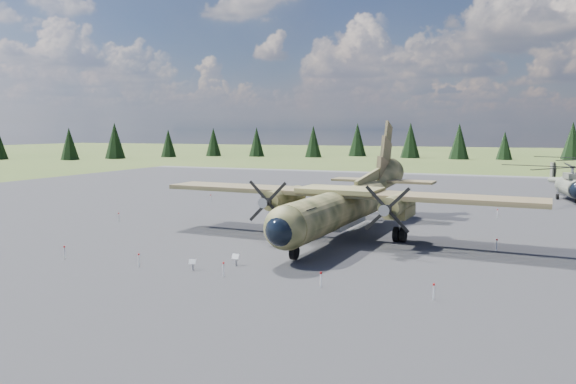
% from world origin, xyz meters
% --- Properties ---
extents(ground, '(500.00, 500.00, 0.00)m').
position_xyz_m(ground, '(0.00, 0.00, 0.00)').
color(ground, '#4E5B28').
rests_on(ground, ground).
extents(apron, '(120.00, 120.00, 0.04)m').
position_xyz_m(apron, '(0.00, 10.00, 0.00)').
color(apron, '#5C5C61').
rests_on(apron, ground).
extents(transport_plane, '(30.34, 27.56, 10.00)m').
position_xyz_m(transport_plane, '(4.87, 1.38, 2.87)').
color(transport_plane, '#393C21').
rests_on(transport_plane, ground).
extents(helicopter_near, '(19.16, 20.74, 4.21)m').
position_xyz_m(helicopter_near, '(23.63, 33.35, 2.98)').
color(helicopter_near, gray).
rests_on(helicopter_near, ground).
extents(info_placard_left, '(0.47, 0.28, 0.69)m').
position_xyz_m(info_placard_left, '(-0.46, -12.93, 0.46)').
color(info_placard_left, gray).
rests_on(info_placard_left, ground).
extents(info_placard_right, '(0.49, 0.23, 0.75)m').
position_xyz_m(info_placard_right, '(1.43, -10.89, 0.50)').
color(info_placard_right, gray).
rests_on(info_placard_right, ground).
extents(barrier_fence, '(33.12, 29.62, 0.85)m').
position_xyz_m(barrier_fence, '(-0.46, -0.08, 0.51)').
color(barrier_fence, silver).
rests_on(barrier_fence, ground).
extents(treeline, '(286.91, 283.99, 10.96)m').
position_xyz_m(treeline, '(-4.37, 5.38, 4.98)').
color(treeline, black).
rests_on(treeline, ground).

